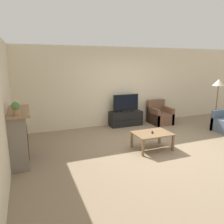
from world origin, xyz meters
The scene contains 14 objects.
ground_plane centered at (0.00, 0.00, 0.00)m, with size 24.00×24.00×0.00m, color #89755B.
wall_back centered at (0.00, 2.35, 1.35)m, with size 12.00×0.06×2.70m.
wall_left centered at (-3.58, 0.00, 1.35)m, with size 0.06×12.00×2.70m.
fireplace centered at (-3.37, 0.33, 0.60)m, with size 0.47×1.31×1.18m.
mantel_vase_left centered at (-3.35, -0.06, 1.31)m, with size 0.12×0.12×0.29m.
mantel_vase_centre_left centered at (-3.35, 0.23, 1.27)m, with size 0.09×0.09×0.20m.
mantel_clock centered at (-3.35, 0.46, 1.25)m, with size 0.08×0.11×0.15m.
potted_plant centered at (-3.35, -0.23, 1.33)m, with size 0.16×0.16×0.27m.
tv_stand centered at (0.06, 2.05, 0.25)m, with size 1.14×0.46×0.51m.
tv centered at (0.06, 2.05, 0.79)m, with size 0.94×0.18×0.60m.
armchair centered at (1.33, 1.84, 0.28)m, with size 0.70×0.76×0.83m.
coffee_table centered at (-0.24, -0.17, 0.38)m, with size 0.94×0.67×0.44m.
remote centered at (-0.24, -0.16, 0.45)m, with size 0.11×0.15×0.02m.
floor_lamp centered at (2.91, 0.81, 1.45)m, with size 0.40×0.40×1.64m.
Camera 1 is at (-3.15, -4.69, 2.18)m, focal length 35.00 mm.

